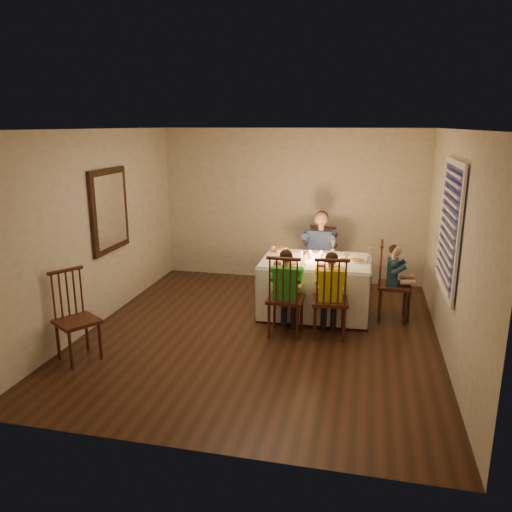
% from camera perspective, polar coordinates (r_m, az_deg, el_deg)
% --- Properties ---
extents(ground, '(5.00, 5.00, 0.00)m').
position_cam_1_polar(ground, '(6.62, 0.56, -8.84)').
color(ground, black).
rests_on(ground, ground).
extents(wall_left, '(0.02, 5.00, 2.60)m').
position_cam_1_polar(wall_left, '(7.02, -17.69, 3.00)').
color(wall_left, beige).
rests_on(wall_left, ground).
extents(wall_right, '(0.02, 5.00, 2.60)m').
position_cam_1_polar(wall_right, '(6.16, 21.53, 1.06)').
color(wall_right, beige).
rests_on(wall_right, ground).
extents(wall_back, '(4.50, 0.02, 2.60)m').
position_cam_1_polar(wall_back, '(8.63, 4.10, 5.74)').
color(wall_back, beige).
rests_on(wall_back, ground).
extents(ceiling, '(5.00, 5.00, 0.00)m').
position_cam_1_polar(ceiling, '(6.06, 0.62, 14.31)').
color(ceiling, white).
rests_on(ceiling, wall_back).
extents(dining_table, '(1.56, 1.13, 0.77)m').
position_cam_1_polar(dining_table, '(7.17, 6.80, -2.17)').
color(dining_table, silver).
rests_on(dining_table, ground).
extents(chair_adult, '(0.49, 0.48, 1.09)m').
position_cam_1_polar(chair_adult, '(8.14, 7.16, -4.32)').
color(chair_adult, '#36180E').
rests_on(chair_adult, ground).
extents(chair_near_left, '(0.46, 0.44, 1.09)m').
position_cam_1_polar(chair_near_left, '(6.61, 3.36, -8.87)').
color(chair_near_left, '#36180E').
rests_on(chair_near_left, ground).
extents(chair_near_right, '(0.49, 0.47, 1.09)m').
position_cam_1_polar(chair_near_right, '(6.60, 8.29, -9.04)').
color(chair_near_right, '#36180E').
rests_on(chair_near_right, ground).
extents(chair_end, '(0.44, 0.46, 1.09)m').
position_cam_1_polar(chair_end, '(7.36, 15.19, -6.86)').
color(chair_end, '#36180E').
rests_on(chair_end, ground).
extents(chair_extra, '(0.59, 0.59, 1.06)m').
position_cam_1_polar(chair_extra, '(6.29, -19.39, -11.03)').
color(chair_extra, '#36180E').
rests_on(chair_extra, ground).
extents(adult, '(0.56, 0.52, 1.35)m').
position_cam_1_polar(adult, '(8.14, 7.16, -4.32)').
color(adult, navy).
rests_on(adult, ground).
extents(child_green, '(0.41, 0.37, 1.15)m').
position_cam_1_polar(child_green, '(6.61, 3.36, -8.87)').
color(child_green, green).
rests_on(child_green, ground).
extents(child_yellow, '(0.43, 0.40, 1.13)m').
position_cam_1_polar(child_yellow, '(6.60, 8.29, -9.04)').
color(child_yellow, yellow).
rests_on(child_yellow, ground).
extents(child_teal, '(0.33, 0.36, 1.07)m').
position_cam_1_polar(child_teal, '(7.36, 15.19, -6.86)').
color(child_teal, '#1A3A42').
rests_on(child_teal, ground).
extents(setting_adult, '(0.26, 0.26, 0.02)m').
position_cam_1_polar(setting_adult, '(7.40, 7.43, 0.28)').
color(setting_adult, white).
rests_on(setting_adult, dining_table).
extents(setting_green, '(0.26, 0.26, 0.02)m').
position_cam_1_polar(setting_green, '(6.79, 3.99, -0.95)').
color(setting_green, white).
rests_on(setting_green, dining_table).
extents(setting_yellow, '(0.26, 0.26, 0.02)m').
position_cam_1_polar(setting_yellow, '(6.76, 8.87, -1.17)').
color(setting_yellow, white).
rests_on(setting_yellow, dining_table).
extents(setting_teal, '(0.26, 0.26, 0.02)m').
position_cam_1_polar(setting_teal, '(7.08, 11.45, -0.56)').
color(setting_teal, white).
rests_on(setting_teal, dining_table).
extents(candle_left, '(0.06, 0.06, 0.10)m').
position_cam_1_polar(candle_left, '(7.10, 6.20, 0.03)').
color(candle_left, white).
rests_on(candle_left, dining_table).
extents(candle_right, '(0.06, 0.06, 0.10)m').
position_cam_1_polar(candle_right, '(7.09, 7.44, -0.04)').
color(candle_right, white).
rests_on(candle_right, dining_table).
extents(squash, '(0.09, 0.09, 0.09)m').
position_cam_1_polar(squash, '(7.48, 1.98, 0.84)').
color(squash, yellow).
rests_on(squash, dining_table).
extents(orange_fruit, '(0.08, 0.08, 0.08)m').
position_cam_1_polar(orange_fruit, '(7.13, 9.04, -0.09)').
color(orange_fruit, '#E55C13').
rests_on(orange_fruit, dining_table).
extents(serving_bowl, '(0.29, 0.29, 0.06)m').
position_cam_1_polar(serving_bowl, '(7.49, 2.83, 0.71)').
color(serving_bowl, white).
rests_on(serving_bowl, dining_table).
extents(wall_mirror, '(0.06, 0.95, 1.15)m').
position_cam_1_polar(wall_mirror, '(7.23, -16.40, 5.03)').
color(wall_mirror, black).
rests_on(wall_mirror, wall_left).
extents(window_blinds, '(0.07, 1.34, 1.54)m').
position_cam_1_polar(window_blinds, '(6.20, 21.17, 3.09)').
color(window_blinds, black).
rests_on(window_blinds, wall_right).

